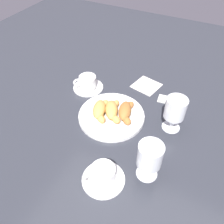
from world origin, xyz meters
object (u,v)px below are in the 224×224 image
croissant_large (100,110)px  croissant_small (113,110)px  juice_glass_left (175,110)px  coffee_cup_far (103,175)px  juice_glass_right (150,157)px  coffee_cup_near (88,83)px  pastry_plate (112,115)px  croissant_extra (126,111)px  folded_napkin (146,85)px  sugar_packet (162,98)px

croissant_large → croissant_small: (-0.02, 0.05, 0.00)m
croissant_small → juice_glass_left: (-0.05, 0.22, 0.05)m
coffee_cup_far → juice_glass_right: bearing=125.8°
coffee_cup_near → juice_glass_right: size_ratio=0.97×
pastry_plate → croissant_extra: croissant_extra is taller
folded_napkin → juice_glass_right: bearing=20.8°
croissant_extra → coffee_cup_far: size_ratio=0.97×
folded_napkin → croissant_small: bearing=-10.6°
croissant_extra → juice_glass_left: juice_glass_left is taller
coffee_cup_far → sugar_packet: bearing=174.3°
juice_glass_left → juice_glass_right: bearing=-2.9°
pastry_plate → croissant_extra: size_ratio=1.99×
croissant_small → juice_glass_left: 0.23m
croissant_extra → folded_napkin: bearing=179.9°
pastry_plate → croissant_small: croissant_small is taller
coffee_cup_near → sugar_packet: (-0.08, 0.33, -0.02)m
croissant_small → coffee_cup_far: croissant_small is taller
pastry_plate → sugar_packet: 0.24m
croissant_large → croissant_extra: same height
sugar_packet → folded_napkin: sugar_packet is taller
folded_napkin → sugar_packet: bearing=58.9°
croissant_small → coffee_cup_far: bearing=20.3°
croissant_extra → coffee_cup_near: bearing=-113.4°
pastry_plate → folded_napkin: (-0.25, 0.05, -0.01)m
croissant_extra → juice_glass_right: 0.26m
croissant_large → coffee_cup_near: croissant_large is taller
juice_glass_right → folded_napkin: 0.47m
croissant_large → sugar_packet: (-0.22, 0.19, -0.04)m
pastry_plate → coffee_cup_near: size_ratio=1.93×
croissant_small → coffee_cup_near: croissant_small is taller
juice_glass_left → folded_napkin: juice_glass_left is taller
coffee_cup_near → coffee_cup_far: bearing=36.7°
coffee_cup_near → juice_glass_right: (0.30, 0.40, 0.07)m
pastry_plate → coffee_cup_far: bearing=20.9°
croissant_small → coffee_cup_near: size_ratio=0.90×
coffee_cup_far → juice_glass_right: 0.16m
pastry_plate → juice_glass_left: size_ratio=1.87×
croissant_small → coffee_cup_near: bearing=-122.5°
pastry_plate → juice_glass_right: (0.18, 0.21, 0.08)m
pastry_plate → croissant_extra: (-0.02, 0.05, 0.03)m
juice_glass_right → croissant_large: bearing=-121.7°
coffee_cup_near → sugar_packet: coffee_cup_near is taller
pastry_plate → sugar_packet: (-0.20, 0.14, -0.01)m
coffee_cup_near → juice_glass_left: juice_glass_left is taller
croissant_small → folded_napkin: (-0.25, 0.05, -0.04)m
croissant_extra → coffee_cup_near: 0.25m
croissant_small → sugar_packet: 0.24m
croissant_large → juice_glass_left: size_ratio=0.92×
croissant_small → folded_napkin: size_ratio=1.12×
croissant_large → coffee_cup_far: bearing=30.5°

